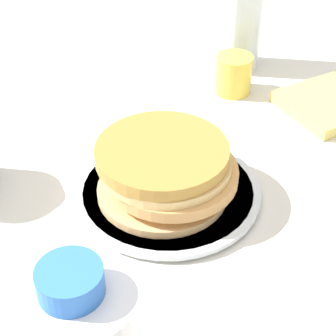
% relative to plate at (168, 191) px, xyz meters
% --- Properties ---
extents(ground_plane, '(4.00, 4.00, 0.00)m').
position_rel_plate_xyz_m(ground_plane, '(-0.02, 0.01, -0.01)').
color(ground_plane, silver).
extents(plate, '(0.25, 0.25, 0.01)m').
position_rel_plate_xyz_m(plate, '(0.00, 0.00, 0.00)').
color(plate, silver).
rests_on(plate, ground_plane).
extents(pancake_stack, '(0.18, 0.19, 0.07)m').
position_rel_plate_xyz_m(pancake_stack, '(-0.00, -0.00, 0.04)').
color(pancake_stack, '#DDAE71').
rests_on(pancake_stack, plate).
extents(juice_glass, '(0.06, 0.06, 0.07)m').
position_rel_plate_xyz_m(juice_glass, '(0.14, 0.26, 0.03)').
color(juice_glass, yellow).
rests_on(juice_glass, ground_plane).
extents(water_bottle_mid, '(0.08, 0.08, 0.25)m').
position_rel_plate_xyz_m(water_bottle_mid, '(0.16, 0.36, 0.11)').
color(water_bottle_mid, silver).
rests_on(water_bottle_mid, ground_plane).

